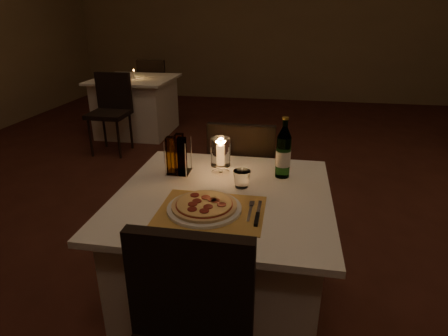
% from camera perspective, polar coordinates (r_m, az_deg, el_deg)
% --- Properties ---
extents(floor, '(8.00, 10.00, 0.02)m').
position_cam_1_polar(floor, '(2.64, 8.18, -13.28)').
color(floor, '#4A2017').
rests_on(floor, ground).
extents(wall_back, '(8.00, 0.02, 3.00)m').
position_cam_1_polar(wall_back, '(7.16, 10.80, 22.02)').
color(wall_back, '#8E7653').
rests_on(wall_back, ground).
extents(main_table, '(1.00, 1.00, 0.74)m').
position_cam_1_polar(main_table, '(1.96, -0.11, -13.49)').
color(main_table, white).
rests_on(main_table, ground).
extents(chair_far, '(0.42, 0.42, 0.90)m').
position_cam_1_polar(chair_far, '(2.49, 2.80, -0.56)').
color(chair_far, black).
rests_on(chair_far, ground).
extents(placemat, '(0.45, 0.34, 0.00)m').
position_cam_1_polar(placemat, '(1.61, -1.96, -6.53)').
color(placemat, gold).
rests_on(placemat, main_table).
extents(plate, '(0.32, 0.32, 0.01)m').
position_cam_1_polar(plate, '(1.61, -3.01, -6.15)').
color(plate, white).
rests_on(plate, placemat).
extents(pizza, '(0.28, 0.28, 0.02)m').
position_cam_1_polar(pizza, '(1.61, -3.02, -5.64)').
color(pizza, '#D8B77F').
rests_on(pizza, plate).
extents(fork, '(0.02, 0.18, 0.00)m').
position_cam_1_polar(fork, '(1.62, 4.06, -6.32)').
color(fork, silver).
rests_on(fork, placemat).
extents(knife, '(0.02, 0.22, 0.01)m').
position_cam_1_polar(knife, '(1.56, 5.10, -7.38)').
color(knife, black).
rests_on(knife, placemat).
extents(tumbler, '(0.08, 0.08, 0.08)m').
position_cam_1_polar(tumbler, '(1.81, 2.72, -1.67)').
color(tumbler, white).
rests_on(tumbler, main_table).
extents(water_bottle, '(0.08, 0.08, 0.32)m').
position_cam_1_polar(water_bottle, '(1.92, 9.03, 2.23)').
color(water_bottle, '#5B9751').
rests_on(water_bottle, main_table).
extents(hurricane_candle, '(0.10, 0.10, 0.20)m').
position_cam_1_polar(hurricane_candle, '(1.93, -0.52, 2.26)').
color(hurricane_candle, white).
rests_on(hurricane_candle, main_table).
extents(cruet_caddy, '(0.12, 0.12, 0.21)m').
position_cam_1_polar(cruet_caddy, '(1.96, -7.07, 1.80)').
color(cruet_caddy, white).
rests_on(cruet_caddy, main_table).
extents(neighbor_table_left, '(1.00, 1.00, 0.74)m').
position_cam_1_polar(neighbor_table_left, '(5.21, -13.15, 9.23)').
color(neighbor_table_left, white).
rests_on(neighbor_table_left, ground).
extents(neighbor_chair_la, '(0.42, 0.42, 0.90)m').
position_cam_1_polar(neighbor_chair_la, '(4.54, -16.80, 9.22)').
color(neighbor_chair_la, black).
rests_on(neighbor_chair_la, ground).
extents(neighbor_chair_lb, '(0.42, 0.42, 0.90)m').
position_cam_1_polar(neighbor_chair_lb, '(5.83, -10.59, 12.56)').
color(neighbor_chair_lb, black).
rests_on(neighbor_chair_lb, ground).
extents(neighbor_candle_left, '(0.03, 0.03, 0.11)m').
position_cam_1_polar(neighbor_candle_left, '(5.13, -13.57, 13.73)').
color(neighbor_candle_left, white).
rests_on(neighbor_candle_left, neighbor_table_left).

